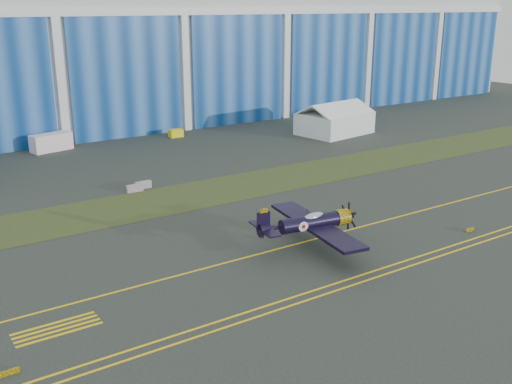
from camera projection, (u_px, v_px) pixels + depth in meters
ground at (220, 240)px, 57.99m from camera, size 260.00×260.00×0.00m
grass_median at (159, 202)px, 69.11m from camera, size 260.00×10.00×0.02m
hangar at (22, 43)px, 110.55m from camera, size 220.00×45.70×30.00m
taxiway_centreline at (248, 257)px, 54.02m from camera, size 200.00×0.20×0.02m
edge_line_near at (314, 298)px, 46.47m from camera, size 80.00×0.20×0.02m
edge_line_far at (306, 293)px, 47.26m from camera, size 80.00×0.20×0.02m
hold_short_ladder at (57, 329)px, 42.05m from camera, size 6.00×2.40×0.02m
guard_board_left at (9, 372)px, 36.79m from camera, size 1.20×0.15×0.35m
guard_board_right at (470, 230)px, 60.02m from camera, size 1.20×0.15×0.35m
warbird at (310, 223)px, 55.21m from camera, size 13.13×15.08×4.02m
tent at (335, 118)px, 104.67m from camera, size 13.36×10.65×5.64m
shipping_container at (51, 142)px, 92.82m from camera, size 6.56×3.76×2.67m
tug at (176, 133)px, 102.63m from camera, size 2.32×1.49×1.33m
gse_box at (328, 114)px, 118.83m from camera, size 3.70×2.84×1.97m
barrier_a at (143, 185)px, 73.99m from camera, size 2.00×0.61×0.90m
barrier_b at (135, 188)px, 72.65m from camera, size 2.04×0.74×0.90m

